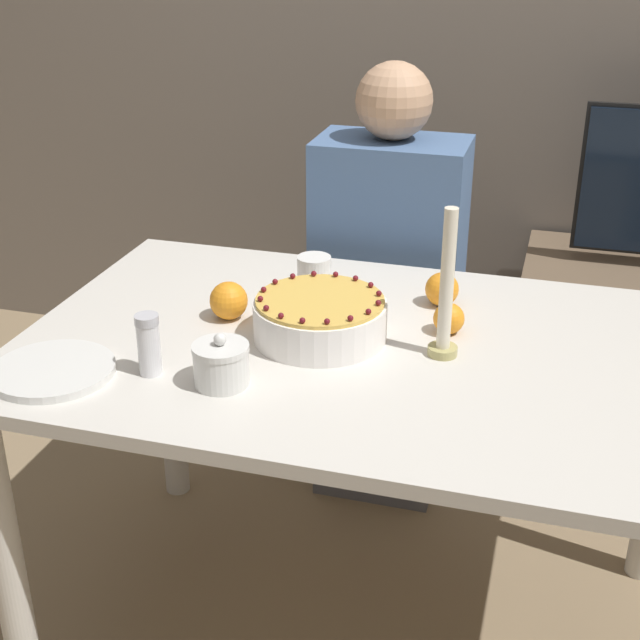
{
  "coord_description": "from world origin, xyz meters",
  "views": [
    {
      "loc": [
        0.36,
        -1.6,
        1.6
      ],
      "look_at": [
        -0.1,
        0.01,
        0.81
      ],
      "focal_mm": 50.0,
      "sensor_mm": 36.0,
      "label": 1
    }
  ],
  "objects_px": {
    "candle": "(446,296)",
    "sugar_shaker": "(149,344)",
    "sugar_bowl": "(221,364)",
    "person_man_blue_shirt": "(387,313)",
    "cake": "(320,318)"
  },
  "relations": [
    {
      "from": "sugar_bowl",
      "to": "sugar_shaker",
      "type": "height_order",
      "value": "sugar_shaker"
    },
    {
      "from": "sugar_shaker",
      "to": "candle",
      "type": "xyz_separation_m",
      "value": [
        0.53,
        0.24,
        0.07
      ]
    },
    {
      "from": "sugar_shaker",
      "to": "person_man_blue_shirt",
      "type": "height_order",
      "value": "person_man_blue_shirt"
    },
    {
      "from": "candle",
      "to": "person_man_blue_shirt",
      "type": "xyz_separation_m",
      "value": [
        -0.25,
        0.65,
        -0.36
      ]
    },
    {
      "from": "sugar_bowl",
      "to": "person_man_blue_shirt",
      "type": "distance_m",
      "value": 0.94
    },
    {
      "from": "sugar_bowl",
      "to": "candle",
      "type": "bearing_deg",
      "value": 31.71
    },
    {
      "from": "sugar_shaker",
      "to": "person_man_blue_shirt",
      "type": "distance_m",
      "value": 0.98
    },
    {
      "from": "candle",
      "to": "sugar_shaker",
      "type": "bearing_deg",
      "value": -156.05
    },
    {
      "from": "sugar_bowl",
      "to": "sugar_shaker",
      "type": "relative_size",
      "value": 0.87
    },
    {
      "from": "sugar_bowl",
      "to": "candle",
      "type": "distance_m",
      "value": 0.46
    },
    {
      "from": "cake",
      "to": "sugar_shaker",
      "type": "xyz_separation_m",
      "value": [
        -0.27,
        -0.24,
        0.02
      ]
    },
    {
      "from": "sugar_bowl",
      "to": "person_man_blue_shirt",
      "type": "bearing_deg",
      "value": 81.51
    },
    {
      "from": "sugar_shaker",
      "to": "cake",
      "type": "bearing_deg",
      "value": 41.61
    },
    {
      "from": "cake",
      "to": "candle",
      "type": "distance_m",
      "value": 0.27
    },
    {
      "from": "sugar_shaker",
      "to": "person_man_blue_shirt",
      "type": "bearing_deg",
      "value": 72.5
    }
  ]
}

